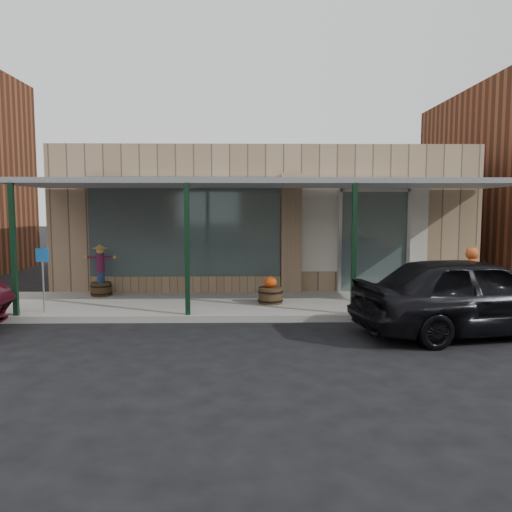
{
  "coord_description": "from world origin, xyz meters",
  "views": [
    {
      "loc": [
        -0.52,
        -8.54,
        2.46
      ],
      "look_at": [
        -0.31,
        2.6,
        1.38
      ],
      "focal_mm": 35.0,
      "sensor_mm": 36.0,
      "label": 1
    }
  ],
  "objects_px": {
    "parked_sedan": "(472,295)",
    "handicap_sign": "(43,271)",
    "barrel_scarecrow": "(101,278)",
    "barrel_pumpkin": "(270,293)"
  },
  "relations": [
    {
      "from": "parked_sedan",
      "to": "handicap_sign",
      "type": "bearing_deg",
      "value": 70.03
    },
    {
      "from": "barrel_scarecrow",
      "to": "handicap_sign",
      "type": "xyz_separation_m",
      "value": [
        -0.63,
        -2.16,
        0.46
      ]
    },
    {
      "from": "handicap_sign",
      "to": "parked_sedan",
      "type": "height_order",
      "value": "parked_sedan"
    },
    {
      "from": "barrel_pumpkin",
      "to": "handicap_sign",
      "type": "bearing_deg",
      "value": -168.73
    },
    {
      "from": "barrel_scarecrow",
      "to": "handicap_sign",
      "type": "bearing_deg",
      "value": -109.03
    },
    {
      "from": "barrel_pumpkin",
      "to": "parked_sedan",
      "type": "bearing_deg",
      "value": -33.54
    },
    {
      "from": "barrel_scarecrow",
      "to": "handicap_sign",
      "type": "distance_m",
      "value": 2.3
    },
    {
      "from": "barrel_pumpkin",
      "to": "handicap_sign",
      "type": "distance_m",
      "value": 5.2
    },
    {
      "from": "barrel_scarecrow",
      "to": "parked_sedan",
      "type": "distance_m",
      "value": 8.99
    },
    {
      "from": "barrel_pumpkin",
      "to": "parked_sedan",
      "type": "relative_size",
      "value": 0.14
    }
  ]
}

